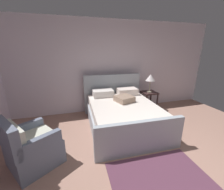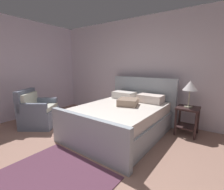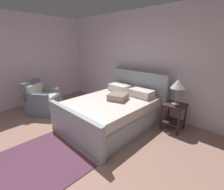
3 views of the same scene
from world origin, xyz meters
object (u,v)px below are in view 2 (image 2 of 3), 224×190
(table_lamp_right, at_px, (190,86))
(armchair, at_px, (37,112))
(bed, at_px, (122,118))
(nightstand_right, at_px, (187,116))

(table_lamp_right, relative_size, armchair, 0.55)
(bed, bearing_deg, table_lamp_right, 31.76)
(table_lamp_right, bearing_deg, bed, -148.24)
(table_lamp_right, bearing_deg, armchair, -153.03)
(bed, bearing_deg, armchair, -156.22)
(nightstand_right, distance_m, armchair, 3.44)
(nightstand_right, xyz_separation_m, table_lamp_right, (0.00, 0.00, 0.64))
(armchair, bearing_deg, nightstand_right, 26.97)
(nightstand_right, bearing_deg, bed, -148.24)
(bed, relative_size, armchair, 2.20)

